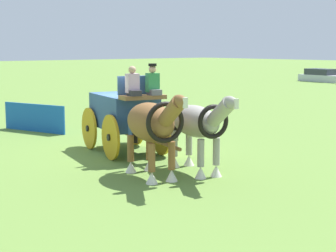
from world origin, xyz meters
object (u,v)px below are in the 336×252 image
Objects in this scene: show_wagon at (126,113)px; draft_horse_near at (198,124)px; draft_horse_off at (152,125)px; parked_vehicle_a at (322,76)px.

show_wagon is 1.81× the size of draft_horse_near.
parked_vehicle_a is at bearing 118.23° from draft_horse_off.
show_wagon is 1.17× the size of parked_vehicle_a.
draft_horse_near is 0.65× the size of parked_vehicle_a.
parked_vehicle_a is at bearing 119.48° from draft_horse_near.
draft_horse_off is (-0.34, -1.26, 0.06)m from draft_horse_near.
show_wagon is 3.48m from draft_horse_off.
draft_horse_off is at bearing -24.56° from show_wagon.
parked_vehicle_a is (-19.68, 36.66, -0.84)m from draft_horse_off.
draft_horse_off is (3.17, -1.45, 0.12)m from show_wagon.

